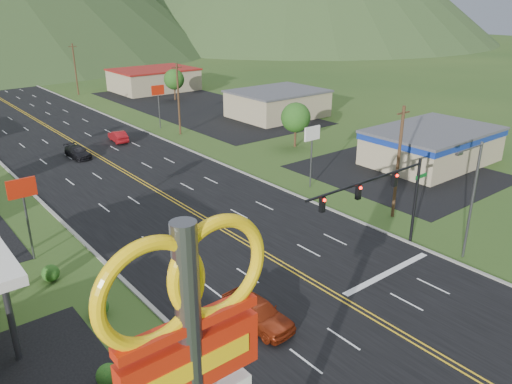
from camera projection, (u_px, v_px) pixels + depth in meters
traffic_signal at (385, 191)px, 35.89m from camera, size 13.10×0.43×7.00m
streetlight_east at (471, 194)px, 35.77m from camera, size 3.28×0.25×9.00m
building_east_near at (432, 144)px, 58.70m from camera, size 15.40×10.40×4.10m
building_east_mid at (278, 103)px, 81.70m from camera, size 14.40×11.40×4.30m
building_east_far at (154, 80)px, 104.77m from camera, size 16.40×12.40×4.50m
pole_sign_west_a at (23, 197)px, 35.68m from camera, size 2.00×0.18×6.40m
pole_sign_east_a at (312, 140)px, 49.96m from camera, size 2.00×0.18×6.40m
pole_sign_east_b at (158, 94)px, 73.21m from camera, size 2.00×0.18×6.40m
tree_east_a at (296, 118)px, 64.35m from camera, size 3.84×3.84×5.82m
tree_east_b at (174, 79)px, 94.29m from camera, size 3.84×3.84×5.82m
utility_pole_a at (398, 162)px, 42.96m from camera, size 1.60×0.28×10.00m
utility_pole_b at (178, 99)px, 69.84m from camera, size 1.60×0.28×10.00m
utility_pole_c at (75, 69)px, 98.91m from camera, size 1.60×0.28×10.00m
utility_pole_d at (19, 53)px, 127.97m from camera, size 1.60×0.28×10.00m
car_red_near at (257, 313)px, 29.64m from camera, size 2.48×5.20×1.72m
car_dark_mid at (78, 152)px, 60.96m from camera, size 2.21×4.82×1.37m
car_red_far at (118, 136)px, 67.68m from camera, size 2.07×4.65×1.48m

